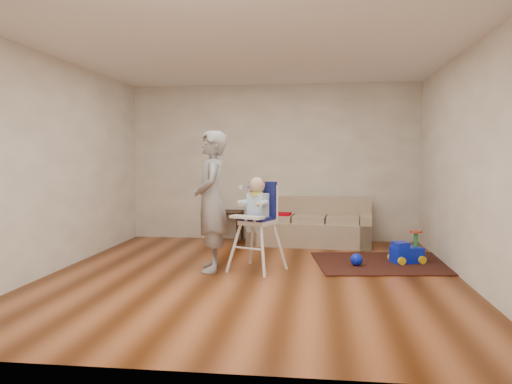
# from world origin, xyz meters

# --- Properties ---
(ground) EXTENTS (5.50, 5.50, 0.00)m
(ground) POSITION_xyz_m (0.00, 0.00, 0.00)
(ground) COLOR #451C06
(ground) RESTS_ON ground
(room_envelope) EXTENTS (5.04, 5.52, 2.72)m
(room_envelope) POSITION_xyz_m (0.00, 0.53, 1.88)
(room_envelope) COLOR #BCB9A8
(room_envelope) RESTS_ON ground
(sofa) EXTENTS (2.06, 0.99, 0.77)m
(sofa) POSITION_xyz_m (0.66, 2.30, 0.39)
(sofa) COLOR tan
(sofa) RESTS_ON ground
(side_table) EXTENTS (0.52, 0.52, 0.52)m
(side_table) POSITION_xyz_m (-0.77, 2.47, 0.26)
(side_table) COLOR black
(side_table) RESTS_ON ground
(area_rug) EXTENTS (2.14, 1.72, 0.02)m
(area_rug) POSITION_xyz_m (1.76, 0.94, 0.01)
(area_rug) COLOR black
(area_rug) RESTS_ON ground
(ride_on_toy) EXTENTS (0.47, 0.41, 0.44)m
(ride_on_toy) POSITION_xyz_m (2.00, 0.97, 0.23)
(ride_on_toy) COLOR #0B21E5
(ride_on_toy) RESTS_ON area_rug
(toy_ball) EXTENTS (0.16, 0.16, 0.16)m
(toy_ball) POSITION_xyz_m (1.30, 0.68, 0.10)
(toy_ball) COLOR #0B21E5
(toy_ball) RESTS_ON area_rug
(high_chair) EXTENTS (0.74, 0.74, 1.21)m
(high_chair) POSITION_xyz_m (0.03, 0.29, 0.58)
(high_chair) COLOR white
(high_chair) RESTS_ON ground
(adult) EXTENTS (0.56, 0.73, 1.78)m
(adult) POSITION_xyz_m (-0.56, 0.24, 0.89)
(adult) COLOR #97989A
(adult) RESTS_ON ground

